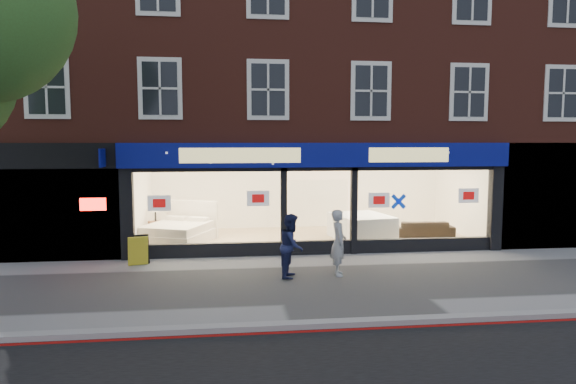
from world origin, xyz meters
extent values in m
plane|color=gray|center=(0.00, 0.00, 0.00)|extent=(120.00, 120.00, 0.00)
cube|color=#8C0A07|center=(0.00, -3.10, 0.01)|extent=(60.00, 0.10, 0.01)
cube|color=gray|center=(0.00, -2.90, 0.06)|extent=(60.00, 0.25, 0.12)
cube|color=tan|center=(0.00, 5.25, 0.05)|extent=(11.00, 4.50, 0.10)
cube|color=maroon|center=(0.00, 7.00, 6.65)|extent=(19.00, 8.00, 6.70)
cube|color=#070E74|center=(0.00, 2.88, 2.95)|extent=(11.40, 0.28, 0.70)
cube|color=black|center=(0.00, 3.08, 0.20)|extent=(11.00, 0.18, 0.40)
cube|color=black|center=(-5.50, 3.05, 1.30)|extent=(0.35, 0.30, 2.60)
cube|color=black|center=(5.50, 3.05, 1.30)|extent=(0.35, 0.30, 2.60)
cube|color=white|center=(-3.25, 3.00, 1.45)|extent=(4.20, 0.02, 2.10)
cube|color=white|center=(3.25, 3.00, 1.45)|extent=(4.20, 0.02, 2.10)
cube|color=white|center=(0.00, 3.25, 1.15)|extent=(1.80, 0.02, 2.10)
cube|color=silver|center=(0.00, 7.50, 1.30)|extent=(11.00, 0.20, 2.60)
cube|color=#FFEAC6|center=(0.00, 5.25, 2.60)|extent=(11.00, 4.50, 0.12)
cube|color=black|center=(-7.60, 3.30, 1.65)|extent=(3.80, 0.60, 3.30)
cube|color=#FF140C|center=(-6.40, 2.95, 1.60)|extent=(0.70, 0.04, 0.35)
cube|color=black|center=(7.50, 3.20, 1.65)|extent=(4.00, 0.40, 3.30)
cube|color=silver|center=(-4.30, 4.73, 0.28)|extent=(2.43, 2.60, 0.37)
cube|color=silver|center=(-4.30, 4.73, 0.60)|extent=(2.34, 2.50, 0.26)
cube|color=silver|center=(-3.88, 5.75, 0.73)|extent=(1.77, 0.82, 1.25)
cube|color=silver|center=(-4.37, 5.58, 0.79)|extent=(0.75, 0.57, 0.13)
cube|color=silver|center=(-3.65, 5.28, 0.79)|extent=(0.75, 0.57, 0.13)
cube|color=brown|center=(-5.10, 5.81, 0.38)|extent=(0.57, 0.57, 0.55)
cube|color=white|center=(1.73, 4.69, 0.24)|extent=(1.99, 2.34, 0.27)
cube|color=white|center=(1.73, 4.69, 0.51)|extent=(1.99, 2.34, 0.27)
cube|color=white|center=(1.73, 4.69, 0.78)|extent=(1.99, 2.34, 0.27)
imported|color=black|center=(3.81, 4.64, 0.40)|extent=(2.07, 0.91, 0.59)
cube|color=gold|center=(-5.09, 2.29, 0.41)|extent=(0.60, 0.47, 0.82)
imported|color=#A6A9AE|center=(0.06, 0.64, 0.83)|extent=(0.45, 0.64, 1.66)
imported|color=#191F47|center=(-1.13, 0.58, 0.79)|extent=(0.78, 0.90, 1.58)
camera|label=1|loc=(-2.69, -11.73, 3.34)|focal=32.00mm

